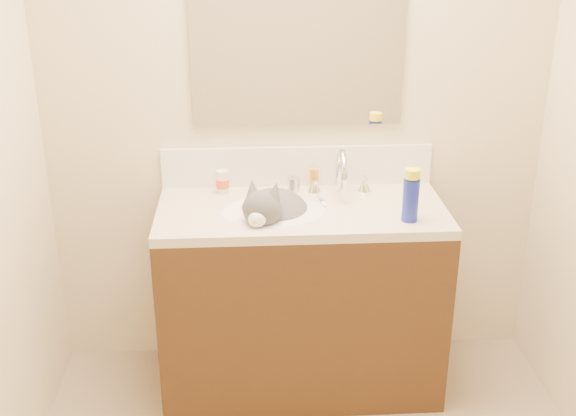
{
  "coord_description": "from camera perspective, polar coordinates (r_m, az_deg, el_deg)",
  "views": [
    {
      "loc": [
        -0.22,
        -1.78,
        2.02
      ],
      "look_at": [
        -0.06,
        0.92,
        0.88
      ],
      "focal_mm": 45.0,
      "sensor_mm": 36.0,
      "label": 1
    }
  ],
  "objects": [
    {
      "name": "toothbrush_head",
      "position": [
        3.06,
        2.71,
        0.63
      ],
      "size": [
        0.02,
        0.03,
        0.02
      ],
      "primitive_type": "cube",
      "rotation": [
        0.0,
        0.0,
        0.1
      ],
      "color": "#5B97C2",
      "rests_on": "counter_slab"
    },
    {
      "name": "spray_can",
      "position": [
        2.88,
        9.65,
        0.62
      ],
      "size": [
        0.07,
        0.07,
        0.17
      ],
      "primitive_type": "cylinder",
      "rotation": [
        0.0,
        0.0,
        0.08
      ],
      "color": "#16239D",
      "rests_on": "counter_slab"
    },
    {
      "name": "room_shell",
      "position": [
        1.87,
        3.56,
        6.28
      ],
      "size": [
        2.24,
        2.54,
        2.52
      ],
      "color": "beige",
      "rests_on": "ground"
    },
    {
      "name": "pill_bottle",
      "position": [
        3.15,
        -5.19,
        2.08
      ],
      "size": [
        0.06,
        0.06,
        0.1
      ],
      "primitive_type": "cylinder",
      "rotation": [
        0.0,
        0.0,
        0.11
      ],
      "color": "silver",
      "rests_on": "counter_slab"
    },
    {
      "name": "spray_cap",
      "position": [
        2.84,
        9.8,
        2.69
      ],
      "size": [
        0.07,
        0.07,
        0.04
      ],
      "primitive_type": "cylinder",
      "rotation": [
        0.0,
        0.0,
        0.08
      ],
      "color": "#FCF61A",
      "rests_on": "spray_can"
    },
    {
      "name": "toothbrush",
      "position": [
        3.06,
        2.7,
        0.57
      ],
      "size": [
        0.03,
        0.13,
        0.01
      ],
      "primitive_type": "cube",
      "rotation": [
        0.0,
        0.0,
        0.1
      ],
      "color": "silver",
      "rests_on": "counter_slab"
    },
    {
      "name": "counter_slab",
      "position": [
        3.01,
        1.08,
        -0.31
      ],
      "size": [
        1.2,
        0.55,
        0.04
      ],
      "primitive_type": "cube",
      "color": "beige",
      "rests_on": "vanity_cabinet"
    },
    {
      "name": "amber_bottle",
      "position": [
        3.18,
        2.09,
        2.31
      ],
      "size": [
        0.04,
        0.04,
        0.09
      ],
      "primitive_type": "cylinder",
      "rotation": [
        0.0,
        0.0,
        -0.04
      ],
      "color": "orange",
      "rests_on": "counter_slab"
    },
    {
      "name": "cat",
      "position": [
        2.99,
        -1.22,
        -0.58
      ],
      "size": [
        0.4,
        0.46,
        0.33
      ],
      "rotation": [
        0.0,
        0.0,
        -0.36
      ],
      "color": "#4B494B",
      "rests_on": "basin"
    },
    {
      "name": "mirror",
      "position": [
        3.07,
        0.79,
        13.79
      ],
      "size": [
        0.9,
        0.02,
        0.8
      ],
      "primitive_type": "cube",
      "color": "white",
      "rests_on": "room_shell"
    },
    {
      "name": "silver_jar",
      "position": [
        3.16,
        0.45,
        1.88
      ],
      "size": [
        0.05,
        0.05,
        0.06
      ],
      "primitive_type": "cylinder",
      "rotation": [
        0.0,
        0.0,
        0.03
      ],
      "color": "#B7B7BC",
      "rests_on": "counter_slab"
    },
    {
      "name": "basin",
      "position": [
        2.99,
        -1.17,
        -1.47
      ],
      "size": [
        0.45,
        0.36,
        0.14
      ],
      "primitive_type": "ellipsoid",
      "color": "white",
      "rests_on": "vanity_cabinet"
    },
    {
      "name": "backsplash",
      "position": [
        3.21,
        0.73,
        3.33
      ],
      "size": [
        1.2,
        0.02,
        0.18
      ],
      "primitive_type": "cube",
      "color": "white",
      "rests_on": "counter_slab"
    },
    {
      "name": "vanity_cabinet",
      "position": [
        3.2,
        1.03,
        -7.41
      ],
      "size": [
        1.2,
        0.55,
        0.82
      ],
      "primitive_type": "cube",
      "color": "#422812",
      "rests_on": "ground"
    },
    {
      "name": "faucet",
      "position": [
        3.11,
        4.21,
        2.55
      ],
      "size": [
        0.28,
        0.2,
        0.21
      ],
      "color": "silver",
      "rests_on": "counter_slab"
    },
    {
      "name": "pill_label",
      "position": [
        3.15,
        -5.19,
        1.97
      ],
      "size": [
        0.06,
        0.06,
        0.04
      ],
      "primitive_type": "cylinder",
      "rotation": [
        0.0,
        0.0,
        0.11
      ],
      "color": "#F44B28",
      "rests_on": "pill_bottle"
    }
  ]
}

